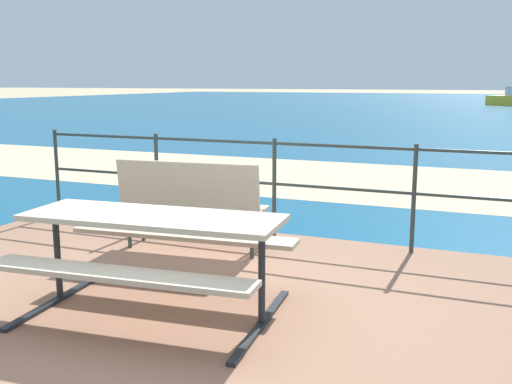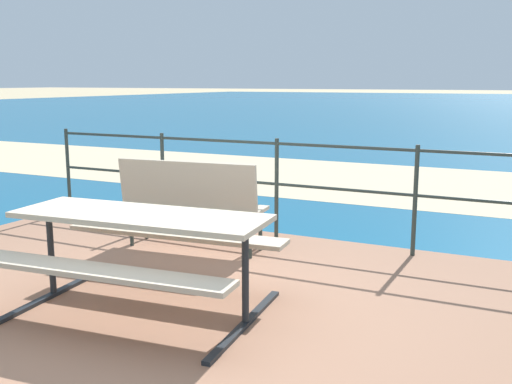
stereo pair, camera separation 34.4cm
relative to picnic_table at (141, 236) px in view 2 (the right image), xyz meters
name	(u,v)px [view 2 (the right image)]	position (x,y,z in m)	size (l,w,h in m)	color
ground_plane	(145,322)	(0.06, -0.06, -0.63)	(240.00, 240.00, 0.00)	tan
patio_paving	(145,318)	(0.06, -0.06, -0.60)	(6.40, 5.20, 0.06)	#996B51
sea_water	(504,107)	(0.06, 39.94, -0.63)	(90.00, 90.00, 0.01)	#145B84
beach_strip	(379,181)	(0.06, 6.81, -0.63)	(54.00, 4.29, 0.01)	beige
picnic_table	(141,236)	(0.00, 0.00, 0.00)	(2.01, 1.47, 0.75)	#BCAD93
park_bench	(191,197)	(-0.53, 1.53, -0.02)	(1.52, 0.57, 0.93)	#BCAD93
railing_fence	(277,176)	(0.06, 2.33, 0.12)	(5.94, 0.04, 1.10)	#2D3833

